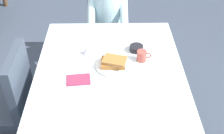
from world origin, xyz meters
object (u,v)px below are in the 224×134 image
(bowl_butter, at_px, (136,48))
(cup_coffee, at_px, (142,56))
(breakfast_stack, at_px, (114,62))
(knife_right_of_plate, at_px, (139,67))
(chair_diner, at_px, (108,21))
(spoon_near_edge, at_px, (113,97))
(plate_breakfast, at_px, (114,65))
(chair_left_side, at_px, (10,97))
(fork_left_of_plate, at_px, (89,68))
(dining_table_main, at_px, (110,84))
(diner_person, at_px, (108,17))
(syrup_pitcher, at_px, (87,50))

(bowl_butter, bearing_deg, cup_coffee, -76.79)
(breakfast_stack, xyz_separation_m, knife_right_of_plate, (0.19, -0.02, -0.04))
(chair_diner, distance_m, spoon_near_edge, 1.42)
(plate_breakfast, distance_m, breakfast_stack, 0.04)
(chair_left_side, relative_size, breakfast_stack, 4.69)
(cup_coffee, relative_size, fork_left_of_plate, 0.63)
(dining_table_main, bearing_deg, breakfast_stack, 73.80)
(chair_diner, bearing_deg, cup_coffee, 104.69)
(dining_table_main, bearing_deg, bowl_butter, 54.79)
(breakfast_stack, height_order, spoon_near_edge, breakfast_stack)
(cup_coffee, bearing_deg, chair_left_side, -170.33)
(dining_table_main, distance_m, spoon_near_edge, 0.25)
(knife_right_of_plate, bearing_deg, chair_diner, 5.69)
(diner_person, relative_size, breakfast_stack, 5.65)
(cup_coffee, bearing_deg, breakfast_stack, -161.44)
(chair_left_side, xyz_separation_m, breakfast_stack, (0.80, 0.10, 0.25))
(diner_person, distance_m, knife_right_of_plate, 0.96)
(diner_person, bearing_deg, spoon_near_edge, 91.46)
(cup_coffee, bearing_deg, diner_person, 107.27)
(dining_table_main, height_order, fork_left_of_plate, fork_left_of_plate)
(bowl_butter, distance_m, spoon_near_edge, 0.57)
(spoon_near_edge, bearing_deg, cup_coffee, 50.15)
(bowl_butter, bearing_deg, diner_person, 108.02)
(chair_diner, relative_size, spoon_near_edge, 6.20)
(chair_left_side, height_order, syrup_pitcher, chair_left_side)
(syrup_pitcher, distance_m, fork_left_of_plate, 0.19)
(chair_left_side, xyz_separation_m, plate_breakfast, (0.80, 0.10, 0.22))
(fork_left_of_plate, bearing_deg, bowl_butter, -57.10)
(chair_diner, relative_size, diner_person, 0.83)
(cup_coffee, relative_size, knife_right_of_plate, 0.57)
(dining_table_main, relative_size, syrup_pitcher, 19.05)
(chair_left_side, bearing_deg, dining_table_main, -90.00)
(breakfast_stack, bearing_deg, chair_diner, 92.23)
(spoon_near_edge, bearing_deg, knife_right_of_plate, 46.73)
(knife_right_of_plate, bearing_deg, diner_person, 7.65)
(bowl_butter, height_order, syrup_pitcher, syrup_pitcher)
(fork_left_of_plate, distance_m, knife_right_of_plate, 0.38)
(knife_right_of_plate, height_order, spoon_near_edge, same)
(cup_coffee, relative_size, bowl_butter, 1.03)
(diner_person, relative_size, fork_left_of_plate, 6.22)
(breakfast_stack, relative_size, syrup_pitcher, 2.48)
(chair_left_side, distance_m, breakfast_stack, 0.85)
(knife_right_of_plate, distance_m, spoon_near_edge, 0.37)
(diner_person, distance_m, bowl_butter, 0.75)
(cup_coffee, xyz_separation_m, fork_left_of_plate, (-0.41, -0.09, -0.04))
(dining_table_main, height_order, bowl_butter, bowl_butter)
(dining_table_main, relative_size, diner_person, 1.36)
(cup_coffee, bearing_deg, fork_left_of_plate, -167.34)
(bowl_butter, bearing_deg, spoon_near_edge, -110.25)
(fork_left_of_plate, bearing_deg, knife_right_of_plate, -88.08)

